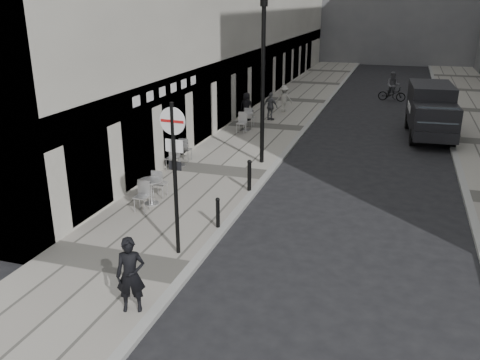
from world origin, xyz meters
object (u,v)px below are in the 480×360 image
object	(u,v)px
sign_post	(174,160)
lamppost	(263,74)
panel_van	(431,109)
walking_man	(131,275)
cyclist	(392,90)

from	to	relation	value
sign_post	lamppost	xyz separation A→B (m)	(0.00, 8.22, 1.00)
sign_post	panel_van	xyz separation A→B (m)	(6.59, 15.05, -1.25)
lamppost	panel_van	size ratio (longest dim) A/B	1.18
walking_man	panel_van	distance (m)	18.86
panel_van	sign_post	bearing A→B (deg)	-117.45
walking_man	panel_van	xyz separation A→B (m)	(6.43, 17.73, 0.44)
walking_man	lamppost	world-z (taller)	lamppost
walking_man	cyclist	bearing A→B (deg)	59.80
lamppost	walking_man	bearing A→B (deg)	-89.18
lamppost	cyclist	distance (m)	16.88
sign_post	lamppost	world-z (taller)	lamppost
walking_man	sign_post	size ratio (longest dim) A/B	0.42
walking_man	sign_post	distance (m)	3.17
sign_post	lamppost	size ratio (longest dim) A/B	0.62
sign_post	walking_man	bearing A→B (deg)	-81.78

